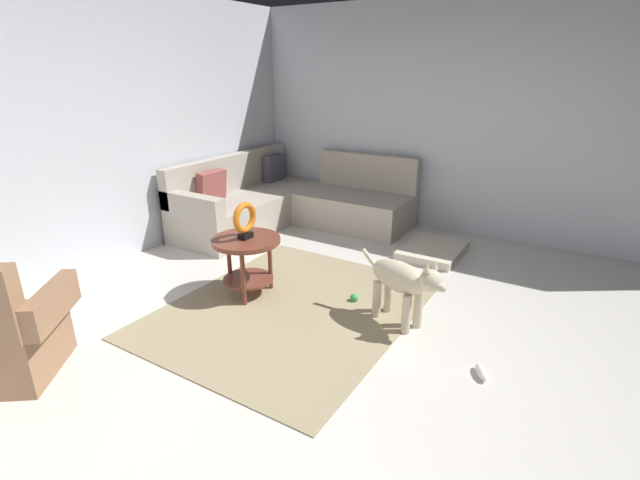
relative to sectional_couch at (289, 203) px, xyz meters
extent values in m
cube|color=silver|center=(-1.99, -2.02, -0.34)|extent=(6.00, 6.00, 0.10)
cube|color=silver|center=(-1.99, 0.92, 1.06)|extent=(6.00, 0.12, 2.70)
cube|color=silver|center=(0.95, -2.02, 1.06)|extent=(0.12, 6.00, 2.70)
cube|color=tan|center=(-1.84, -1.32, -0.28)|extent=(2.30, 1.90, 0.01)
cube|color=#B2A899|center=(-0.26, 0.38, -0.08)|extent=(2.20, 0.85, 0.42)
cube|color=#B2A899|center=(-0.26, 0.74, 0.36)|extent=(2.20, 0.14, 0.46)
cube|color=#B2A899|center=(0.42, -0.74, -0.08)|extent=(0.85, 1.40, 0.42)
cube|color=#B2A899|center=(0.77, -0.74, 0.36)|extent=(0.14, 1.40, 0.46)
cube|color=#B2A899|center=(-1.28, 0.38, 0.24)|extent=(0.16, 0.85, 0.22)
cube|color=#4C4C56|center=(0.49, 0.59, 0.30)|extent=(0.38, 0.14, 0.38)
cube|color=#994C47|center=(-0.76, 0.59, 0.30)|extent=(0.39, 0.18, 0.39)
cube|color=#936B4C|center=(-3.55, -0.23, -0.09)|extent=(0.84, 0.84, 0.40)
cube|color=#936B4C|center=(-3.34, -0.51, 0.22)|extent=(0.54, 0.44, 0.22)
cylinder|color=brown|center=(-1.81, -0.83, 0.23)|extent=(0.60, 0.60, 0.04)
cylinder|color=brown|center=(-1.81, -0.83, -0.14)|extent=(0.45, 0.45, 0.02)
cylinder|color=brown|center=(-1.81, -0.62, -0.04)|extent=(0.04, 0.04, 0.50)
cylinder|color=brown|center=(-2.00, -0.94, -0.04)|extent=(0.04, 0.04, 0.50)
cylinder|color=brown|center=(-1.63, -0.94, -0.04)|extent=(0.04, 0.04, 0.50)
cube|color=black|center=(-1.81, -0.83, 0.28)|extent=(0.12, 0.08, 0.05)
torus|color=orange|center=(-1.81, -0.83, 0.44)|extent=(0.28, 0.06, 0.28)
cube|color=beige|center=(-0.01, -1.94, -0.24)|extent=(0.80, 0.60, 0.09)
cylinder|color=beige|center=(-1.55, -2.34, -0.13)|extent=(0.07, 0.07, 0.32)
cylinder|color=beige|center=(-1.69, -2.29, -0.13)|extent=(0.07, 0.07, 0.32)
cylinder|color=beige|center=(-1.45, -2.04, -0.13)|extent=(0.07, 0.07, 0.32)
cylinder|color=beige|center=(-1.59, -2.00, -0.13)|extent=(0.07, 0.07, 0.32)
ellipsoid|color=beige|center=(-1.57, -2.17, 0.12)|extent=(0.38, 0.56, 0.24)
sphere|color=beige|center=(-1.67, -2.45, 0.19)|extent=(0.17, 0.17, 0.17)
ellipsoid|color=beige|center=(-1.69, -2.52, 0.17)|extent=(0.11, 0.14, 0.07)
cone|color=beige|center=(-1.62, -2.45, 0.30)|extent=(0.06, 0.06, 0.07)
cone|color=beige|center=(-1.71, -2.43, 0.30)|extent=(0.06, 0.06, 0.07)
cylinder|color=beige|center=(-1.47, -1.87, 0.16)|extent=(0.10, 0.20, 0.16)
sphere|color=green|center=(-1.45, -1.72, -0.25)|extent=(0.07, 0.07, 0.07)
cylinder|color=blue|center=(-0.84, -2.19, -0.26)|extent=(0.13, 0.19, 0.05)
ellipsoid|color=silver|center=(-1.93, -2.93, -0.26)|extent=(0.19, 0.14, 0.06)
camera|label=1|loc=(-4.69, -3.36, 1.64)|focal=25.97mm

